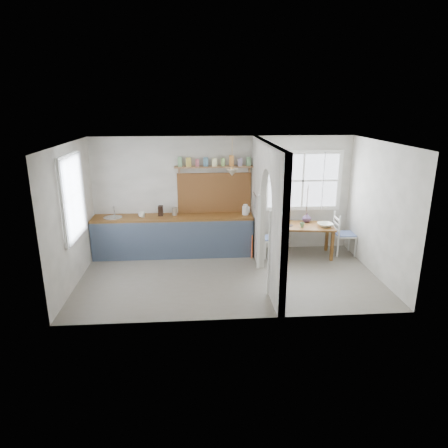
{
  "coord_description": "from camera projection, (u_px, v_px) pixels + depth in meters",
  "views": [
    {
      "loc": [
        -0.63,
        -7.18,
        3.27
      ],
      "look_at": [
        -0.08,
        0.28,
        1.01
      ],
      "focal_mm": 32.0,
      "sensor_mm": 36.0,
      "label": 1
    }
  ],
  "objects": [
    {
      "name": "chair_left",
      "position": [
        271.0,
        238.0,
        8.82
      ],
      "size": [
        0.43,
        0.43,
        0.86
      ],
      "primitive_type": null,
      "rotation": [
        0.0,
        0.0,
        -1.47
      ],
      "color": "white",
      "rests_on": "floor"
    },
    {
      "name": "pendant_lamp",
      "position": [
        232.0,
        172.0,
        8.41
      ],
      "size": [
        0.26,
        0.26,
        0.16
      ],
      "primitive_type": "cone",
      "color": "beige",
      "rests_on": "ceiling"
    },
    {
      "name": "bowl",
      "position": [
        325.0,
        225.0,
        8.69
      ],
      "size": [
        0.34,
        0.34,
        0.08
      ],
      "primitive_type": "imported",
      "rotation": [
        0.0,
        0.0,
        0.08
      ],
      "color": "white",
      "rests_on": "dining_table"
    },
    {
      "name": "plate",
      "position": [
        289.0,
        225.0,
        8.77
      ],
      "size": [
        0.22,
        0.22,
        0.01
      ],
      "primitive_type": "cylinder",
      "rotation": [
        0.0,
        0.0,
        0.31
      ],
      "color": "#2B2424",
      "rests_on": "dining_table"
    },
    {
      "name": "nook_window",
      "position": [
        303.0,
        181.0,
        9.0
      ],
      "size": [
        1.76,
        0.1,
        1.3
      ],
      "primitive_type": null,
      "color": "white",
      "rests_on": "walls"
    },
    {
      "name": "jar",
      "position": [
        175.0,
        211.0,
        8.81
      ],
      "size": [
        0.12,
        0.12,
        0.18
      ],
      "primitive_type": "cylinder",
      "rotation": [
        0.0,
        0.0,
        -0.08
      ],
      "color": "#7B6E5A",
      "rests_on": "counter"
    },
    {
      "name": "shelf",
      "position": [
        214.0,
        164.0,
        8.67
      ],
      "size": [
        1.75,
        0.2,
        0.21
      ],
      "color": "#B0784C",
      "rests_on": "walls"
    },
    {
      "name": "chair_right",
      "position": [
        345.0,
        234.0,
        8.93
      ],
      "size": [
        0.45,
        0.45,
        0.95
      ],
      "primitive_type": null,
      "rotation": [
        0.0,
        0.0,
        1.54
      ],
      "color": "white",
      "rests_on": "floor"
    },
    {
      "name": "towel_orange",
      "position": [
        252.0,
        248.0,
        8.73
      ],
      "size": [
        0.02,
        0.03,
        0.55
      ],
      "primitive_type": "cube",
      "color": "orange",
      "rests_on": "counter"
    },
    {
      "name": "backsplash",
      "position": [
        214.0,
        193.0,
        8.95
      ],
      "size": [
        1.65,
        0.03,
        0.9
      ],
      "primitive_type": "cube",
      "color": "brown",
      "rests_on": "walls"
    },
    {
      "name": "dining_table",
      "position": [
        307.0,
        240.0,
        8.9
      ],
      "size": [
        1.21,
        0.89,
        0.7
      ],
      "primitive_type": null,
      "rotation": [
        0.0,
        0.0,
        -0.14
      ],
      "color": "brown",
      "rests_on": "floor"
    },
    {
      "name": "sink",
      "position": [
        113.0,
        218.0,
        8.66
      ],
      "size": [
        0.4,
        0.4,
        0.02
      ],
      "primitive_type": "cylinder",
      "color": "silver",
      "rests_on": "counter"
    },
    {
      "name": "kitchen_window",
      "position": [
        71.0,
        198.0,
        7.17
      ],
      "size": [
        0.1,
        1.16,
        1.5
      ],
      "primitive_type": null,
      "color": "white",
      "rests_on": "walls"
    },
    {
      "name": "mug_a",
      "position": [
        142.0,
        215.0,
        8.66
      ],
      "size": [
        0.15,
        0.15,
        0.12
      ],
      "primitive_type": "imported",
      "rotation": [
        0.0,
        0.0,
        0.24
      ],
      "color": "white",
      "rests_on": "counter"
    },
    {
      "name": "partition",
      "position": [
        266.0,
        204.0,
        7.53
      ],
      "size": [
        0.12,
        3.2,
        2.6
      ],
      "color": "silver",
      "rests_on": "floor"
    },
    {
      "name": "knife_block",
      "position": [
        161.0,
        211.0,
        8.77
      ],
      "size": [
        0.1,
        0.14,
        0.22
      ],
      "primitive_type": "cube",
      "rotation": [
        0.0,
        0.0,
        -0.02
      ],
      "color": "black",
      "rests_on": "counter"
    },
    {
      "name": "counter",
      "position": [
        174.0,
        235.0,
        8.9
      ],
      "size": [
        3.5,
        0.6,
        0.9
      ],
      "color": "brown",
      "rests_on": "floor"
    },
    {
      "name": "table_cup",
      "position": [
        302.0,
        225.0,
        8.64
      ],
      "size": [
        0.12,
        0.12,
        0.1
      ],
      "primitive_type": "imported",
      "rotation": [
        0.0,
        0.0,
        -0.2
      ],
      "color": "#699565",
      "rests_on": "dining_table"
    },
    {
      "name": "vase",
      "position": [
        307.0,
        218.0,
        9.0
      ],
      "size": [
        0.27,
        0.27,
        0.21
      ],
      "primitive_type": "imported",
      "rotation": [
        0.0,
        0.0,
        0.44
      ],
      "color": "#4D3759",
      "rests_on": "dining_table"
    },
    {
      "name": "kettle",
      "position": [
        245.0,
        210.0,
        8.85
      ],
      "size": [
        0.23,
        0.2,
        0.23
      ],
      "primitive_type": null,
      "rotation": [
        0.0,
        0.0,
        -0.29
      ],
      "color": "white",
      "rests_on": "counter"
    },
    {
      "name": "towel_magenta",
      "position": [
        252.0,
        246.0,
        8.76
      ],
      "size": [
        0.02,
        0.03,
        0.49
      ],
      "primitive_type": "cube",
      "color": "#DC3993",
      "rests_on": "counter"
    },
    {
      "name": "floor",
      "position": [
        229.0,
        277.0,
        7.85
      ],
      "size": [
        5.8,
        3.2,
        0.01
      ],
      "primitive_type": "cube",
      "color": "slate",
      "rests_on": "ground"
    },
    {
      "name": "utensil_rail",
      "position": [
        255.0,
        194.0,
        8.33
      ],
      "size": [
        0.02,
        0.5,
        0.02
      ],
      "primitive_type": "cylinder",
      "rotation": [
        1.57,
        0.0,
        0.0
      ],
      "color": "silver",
      "rests_on": "partition"
    },
    {
      "name": "walls",
      "position": [
        230.0,
        213.0,
        7.47
      ],
      "size": [
        5.81,
        3.21,
        2.6
      ],
      "color": "silver",
      "rests_on": "floor"
    },
    {
      "name": "mug_b",
      "position": [
        141.0,
        215.0,
        8.68
      ],
      "size": [
        0.16,
        0.16,
        0.1
      ],
      "primitive_type": "imported",
      "rotation": [
        0.0,
        0.0,
        0.43
      ],
      "color": "silver",
      "rests_on": "counter"
    },
    {
      "name": "ceiling",
      "position": [
        230.0,
        143.0,
        7.09
      ],
      "size": [
        5.8,
        3.2,
        0.01
      ],
      "primitive_type": "cube",
      "color": "silver",
      "rests_on": "walls"
    }
  ]
}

